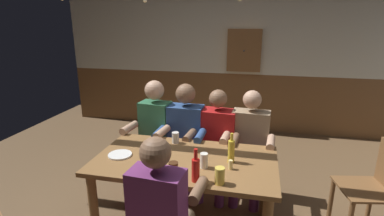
# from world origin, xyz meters

# --- Properties ---
(back_wall_upper) EXTENTS (5.80, 0.12, 1.34)m
(back_wall_upper) POSITION_xyz_m (0.00, 2.75, 1.68)
(back_wall_upper) COLOR beige
(back_wall_wainscot) EXTENTS (5.80, 0.12, 1.01)m
(back_wall_wainscot) POSITION_xyz_m (0.00, 2.75, 0.51)
(back_wall_wainscot) COLOR brown
(back_wall_wainscot) RESTS_ON ground_plane
(dining_table) EXTENTS (1.61, 0.90, 0.72)m
(dining_table) POSITION_xyz_m (0.00, -0.14, 0.62)
(dining_table) COLOR brown
(dining_table) RESTS_ON ground_plane
(person_0) EXTENTS (0.51, 0.55, 1.26)m
(person_0) POSITION_xyz_m (-0.55, 0.54, 0.69)
(person_0) COLOR #33724C
(person_0) RESTS_ON ground_plane
(person_1) EXTENTS (0.54, 0.53, 1.24)m
(person_1) POSITION_xyz_m (-0.18, 0.54, 0.69)
(person_1) COLOR #2D4C84
(person_1) RESTS_ON ground_plane
(person_2) EXTENTS (0.58, 0.56, 1.20)m
(person_2) POSITION_xyz_m (0.18, 0.55, 0.66)
(person_2) COLOR #AD1919
(person_2) RESTS_ON ground_plane
(person_3) EXTENTS (0.56, 0.52, 1.21)m
(person_3) POSITION_xyz_m (0.54, 0.54, 0.66)
(person_3) COLOR #997F60
(person_3) RESTS_ON ground_plane
(person_4) EXTENTS (0.52, 0.52, 1.23)m
(person_4) POSITION_xyz_m (0.01, -0.82, 0.67)
(person_4) COLOR #6B2D66
(person_4) RESTS_ON ground_plane
(chair_empty_near_right) EXTENTS (0.52, 0.52, 0.88)m
(chair_empty_near_right) POSITION_xyz_m (1.67, 0.18, 0.48)
(chair_empty_near_right) COLOR brown
(chair_empty_near_right) RESTS_ON ground_plane
(table_candle) EXTENTS (0.04, 0.04, 0.08)m
(table_candle) POSITION_xyz_m (0.41, -0.25, 0.76)
(table_candle) COLOR #F9E08C
(table_candle) RESTS_ON dining_table
(plate_0) EXTENTS (0.21, 0.21, 0.01)m
(plate_0) POSITION_xyz_m (-0.60, -0.21, 0.73)
(plate_0) COLOR white
(plate_0) RESTS_ON dining_table
(bottle_0) EXTENTS (0.06, 0.06, 0.27)m
(bottle_0) POSITION_xyz_m (0.17, -0.50, 0.83)
(bottle_0) COLOR red
(bottle_0) RESTS_ON dining_table
(bottle_1) EXTENTS (0.06, 0.06, 0.27)m
(bottle_1) POSITION_xyz_m (0.40, -0.12, 0.83)
(bottle_1) COLOR gold
(bottle_1) RESTS_ON dining_table
(pint_glass_0) EXTENTS (0.07, 0.07, 0.12)m
(pint_glass_0) POSITION_xyz_m (-0.32, -0.25, 0.78)
(pint_glass_0) COLOR white
(pint_glass_0) RESTS_ON dining_table
(pint_glass_1) EXTENTS (0.08, 0.08, 0.13)m
(pint_glass_1) POSITION_xyz_m (0.36, -0.49, 0.79)
(pint_glass_1) COLOR #E5C64C
(pint_glass_1) RESTS_ON dining_table
(pint_glass_2) EXTENTS (0.07, 0.07, 0.11)m
(pint_glass_2) POSITION_xyz_m (-0.18, 0.18, 0.78)
(pint_glass_2) COLOR white
(pint_glass_2) RESTS_ON dining_table
(pint_glass_3) EXTENTS (0.08, 0.08, 0.10)m
(pint_glass_3) POSITION_xyz_m (-0.02, -0.43, 0.78)
(pint_glass_3) COLOR #4C2D19
(pint_glass_3) RESTS_ON dining_table
(pint_glass_4) EXTENTS (0.07, 0.07, 0.13)m
(pint_glass_4) POSITION_xyz_m (0.19, -0.27, 0.79)
(pint_glass_4) COLOR white
(pint_glass_4) RESTS_ON dining_table
(wall_dart_cabinet) EXTENTS (0.56, 0.15, 0.70)m
(wall_dart_cabinet) POSITION_xyz_m (0.33, 2.62, 1.43)
(wall_dart_cabinet) COLOR brown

